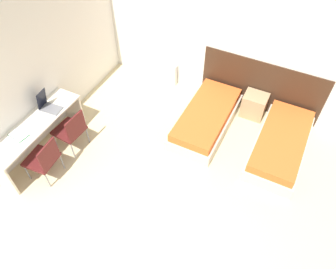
{
  "coord_description": "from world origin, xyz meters",
  "views": [
    {
      "loc": [
        1.69,
        -0.95,
        4.8
      ],
      "look_at": [
        0.0,
        2.39,
        0.55
      ],
      "focal_mm": 35.0,
      "sensor_mm": 36.0,
      "label": 1
    }
  ],
  "objects_px": {
    "chair_near_notebook": "(44,158)",
    "laptop": "(48,105)",
    "bed_near_door": "(280,145)",
    "chair_near_laptop": "(71,129)",
    "bed_near_window": "(206,119)",
    "nightstand": "(254,105)"
  },
  "relations": [
    {
      "from": "bed_near_window",
      "to": "nightstand",
      "type": "height_order",
      "value": "nightstand"
    },
    {
      "from": "bed_near_window",
      "to": "laptop",
      "type": "height_order",
      "value": "laptop"
    },
    {
      "from": "bed_near_window",
      "to": "chair_near_notebook",
      "type": "height_order",
      "value": "chair_near_notebook"
    },
    {
      "from": "chair_near_laptop",
      "to": "laptop",
      "type": "xyz_separation_m",
      "value": [
        -0.45,
        0.05,
        0.35
      ]
    },
    {
      "from": "nightstand",
      "to": "chair_near_notebook",
      "type": "relative_size",
      "value": 0.59
    },
    {
      "from": "laptop",
      "to": "chair_near_notebook",
      "type": "bearing_deg",
      "value": -65.16
    },
    {
      "from": "bed_near_window",
      "to": "chair_near_notebook",
      "type": "bearing_deg",
      "value": -130.51
    },
    {
      "from": "nightstand",
      "to": "chair_near_laptop",
      "type": "xyz_separation_m",
      "value": [
        -2.71,
        -2.33,
        0.22
      ]
    },
    {
      "from": "chair_near_notebook",
      "to": "chair_near_laptop",
      "type": "bearing_deg",
      "value": 85.6
    },
    {
      "from": "nightstand",
      "to": "chair_near_laptop",
      "type": "distance_m",
      "value": 3.58
    },
    {
      "from": "bed_near_window",
      "to": "chair_near_notebook",
      "type": "distance_m",
      "value": 3.06
    },
    {
      "from": "chair_near_notebook",
      "to": "laptop",
      "type": "xyz_separation_m",
      "value": [
        -0.45,
        0.78,
        0.35
      ]
    },
    {
      "from": "bed_near_door",
      "to": "chair_near_notebook",
      "type": "relative_size",
      "value": 2.17
    },
    {
      "from": "chair_near_laptop",
      "to": "bed_near_door",
      "type": "bearing_deg",
      "value": 28.84
    },
    {
      "from": "chair_near_laptop",
      "to": "laptop",
      "type": "distance_m",
      "value": 0.57
    },
    {
      "from": "nightstand",
      "to": "laptop",
      "type": "relative_size",
      "value": 1.33
    },
    {
      "from": "chair_near_laptop",
      "to": "laptop",
      "type": "relative_size",
      "value": 2.26
    },
    {
      "from": "bed_near_door",
      "to": "chair_near_laptop",
      "type": "bearing_deg",
      "value": -155.2
    },
    {
      "from": "bed_near_window",
      "to": "bed_near_door",
      "type": "xyz_separation_m",
      "value": [
        1.46,
        0.0,
        0.0
      ]
    },
    {
      "from": "bed_near_door",
      "to": "nightstand",
      "type": "height_order",
      "value": "nightstand"
    },
    {
      "from": "bed_near_door",
      "to": "chair_near_laptop",
      "type": "distance_m",
      "value": 3.8
    },
    {
      "from": "bed_near_window",
      "to": "chair_near_laptop",
      "type": "distance_m",
      "value": 2.55
    }
  ]
}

